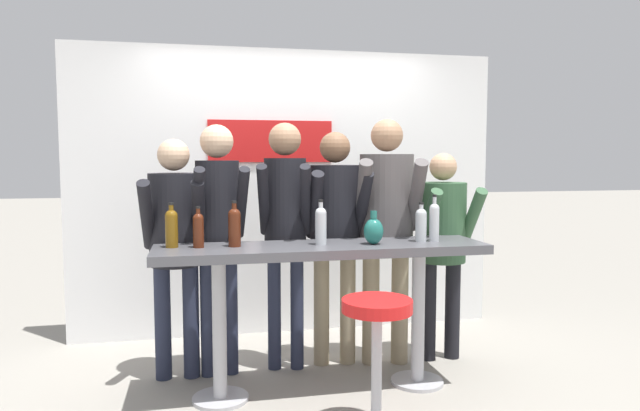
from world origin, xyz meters
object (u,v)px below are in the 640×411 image
(person_center, at_px, (335,222))
(wine_bottle_5, at_px, (198,228))
(wine_bottle_0, at_px, (421,223))
(person_far_left, at_px, (175,232))
(person_right, at_px, (442,233))
(wine_bottle_3, at_px, (321,224))
(person_center_right, at_px, (386,214))
(person_center_left, at_px, (285,214))
(wine_bottle_2, at_px, (172,227))
(decorative_vase, at_px, (374,231))
(wine_bottle_1, at_px, (234,225))
(bar_stool, at_px, (377,344))
(wine_bottle_4, at_px, (434,220))
(tasting_table, at_px, (322,271))
(person_left, at_px, (218,218))

(person_center, xyz_separation_m, wine_bottle_5, (-0.99, -0.44, 0.03))
(person_center, height_order, wine_bottle_0, person_center)
(person_far_left, bearing_deg, person_right, 1.17)
(wine_bottle_3, bearing_deg, person_center_right, 35.44)
(person_center_left, height_order, wine_bottle_2, person_center_left)
(wine_bottle_2, bearing_deg, decorative_vase, -6.01)
(wine_bottle_1, xyz_separation_m, wine_bottle_3, (0.55, -0.04, -0.00))
(wine_bottle_1, bearing_deg, bar_stool, -41.47)
(wine_bottle_0, bearing_deg, decorative_vase, -172.90)
(person_center_right, distance_m, wine_bottle_4, 0.47)
(person_center, bearing_deg, wine_bottle_3, -109.95)
(wine_bottle_1, bearing_deg, tasting_table, -4.07)
(person_center_left, height_order, wine_bottle_5, person_center_left)
(person_center_right, relative_size, wine_bottle_5, 7.01)
(person_right, bearing_deg, person_center_left, 178.43)
(bar_stool, distance_m, person_right, 1.41)
(tasting_table, height_order, person_center_right, person_center_right)
(person_center_right, xyz_separation_m, wine_bottle_4, (0.20, -0.42, -0.00))
(wine_bottle_1, bearing_deg, person_far_left, 134.12)
(person_center, relative_size, wine_bottle_5, 6.65)
(person_center, bearing_deg, wine_bottle_2, -157.41)
(wine_bottle_2, bearing_deg, person_center_left, 25.32)
(person_center, xyz_separation_m, decorative_vase, (0.13, -0.53, -0.01))
(person_center, relative_size, person_right, 1.10)
(person_center_left, relative_size, wine_bottle_1, 6.14)
(person_left, distance_m, wine_bottle_2, 0.46)
(bar_stool, relative_size, person_right, 0.48)
(wine_bottle_5, bearing_deg, bar_stool, -34.29)
(wine_bottle_1, height_order, decorative_vase, wine_bottle_1)
(person_left, xyz_separation_m, person_center_right, (1.23, -0.02, 0.00))
(tasting_table, relative_size, decorative_vase, 9.82)
(wine_bottle_4, bearing_deg, person_right, 59.13)
(tasting_table, bearing_deg, decorative_vase, -8.54)
(person_center, bearing_deg, person_left, -173.19)
(person_far_left, height_order, wine_bottle_5, person_far_left)
(wine_bottle_4, relative_size, decorative_vase, 1.45)
(person_center, bearing_deg, decorative_vase, -72.56)
(wine_bottle_0, relative_size, wine_bottle_2, 0.94)
(tasting_table, bearing_deg, wine_bottle_2, 174.87)
(wine_bottle_3, height_order, wine_bottle_5, wine_bottle_3)
(tasting_table, relative_size, person_right, 1.36)
(person_left, relative_size, wine_bottle_5, 6.81)
(bar_stool, relative_size, person_left, 0.43)
(person_center_right, relative_size, decorative_vase, 8.34)
(tasting_table, distance_m, bar_stool, 0.71)
(wine_bottle_2, bearing_deg, wine_bottle_4, -3.09)
(tasting_table, xyz_separation_m, bar_stool, (0.18, -0.62, -0.30))
(person_center, height_order, wine_bottle_1, person_center)
(person_center, height_order, wine_bottle_4, person_center)
(wine_bottle_5, bearing_deg, decorative_vase, -4.77)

